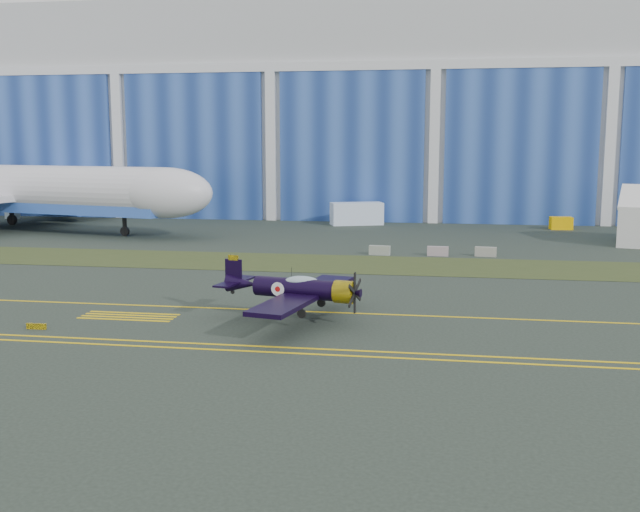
# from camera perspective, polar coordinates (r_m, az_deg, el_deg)

# --- Properties ---
(ground) EXTENTS (260.00, 260.00, 0.00)m
(ground) POSITION_cam_1_polar(r_m,az_deg,el_deg) (52.33, 7.82, -3.29)
(ground) COLOR #2E392F
(ground) RESTS_ON ground
(grass_median) EXTENTS (260.00, 10.00, 0.02)m
(grass_median) POSITION_cam_1_polar(r_m,az_deg,el_deg) (66.08, 8.15, -0.75)
(grass_median) COLOR #475128
(grass_median) RESTS_ON ground
(hangar) EXTENTS (220.00, 45.70, 30.00)m
(hangar) POSITION_cam_1_polar(r_m,az_deg,el_deg) (123.03, 8.88, 10.59)
(hangar) COLOR silver
(hangar) RESTS_ON ground
(taxiway_centreline) EXTENTS (200.00, 0.20, 0.02)m
(taxiway_centreline) POSITION_cam_1_polar(r_m,az_deg,el_deg) (47.44, 7.66, -4.53)
(taxiway_centreline) COLOR yellow
(taxiway_centreline) RESTS_ON ground
(edge_line_near) EXTENTS (80.00, 0.20, 0.02)m
(edge_line_near) POSITION_cam_1_polar(r_m,az_deg,el_deg) (38.26, 7.24, -7.78)
(edge_line_near) COLOR yellow
(edge_line_near) RESTS_ON ground
(edge_line_far) EXTENTS (80.00, 0.20, 0.02)m
(edge_line_far) POSITION_cam_1_polar(r_m,az_deg,el_deg) (39.22, 7.29, -7.36)
(edge_line_far) COLOR yellow
(edge_line_far) RESTS_ON ground
(hold_short_ladder) EXTENTS (6.00, 2.40, 0.02)m
(hold_short_ladder) POSITION_cam_1_polar(r_m,az_deg,el_deg) (48.37, -14.36, -4.47)
(hold_short_ladder) COLOR yellow
(hold_short_ladder) RESTS_ON ground
(guard_board_left) EXTENTS (1.20, 0.15, 0.35)m
(guard_board_left) POSITION_cam_1_polar(r_m,az_deg,el_deg) (46.74, -20.80, -5.03)
(guard_board_left) COLOR yellow
(guard_board_left) RESTS_ON ground
(warbird) EXTENTS (12.14, 13.73, 3.55)m
(warbird) POSITION_cam_1_polar(r_m,az_deg,el_deg) (45.12, -1.84, -2.48)
(warbird) COLOR black
(warbird) RESTS_ON ground
(shipping_container) EXTENTS (7.17, 4.75, 2.89)m
(shipping_container) POSITION_cam_1_polar(r_m,az_deg,el_deg) (97.75, 2.81, 3.24)
(shipping_container) COLOR #CCE1FC
(shipping_container) RESTS_ON ground
(tug) EXTENTS (2.73, 1.82, 1.53)m
(tug) POSITION_cam_1_polar(r_m,az_deg,el_deg) (97.19, 17.89, 2.40)
(tug) COLOR #FDBC00
(tug) RESTS_ON ground
(cart) EXTENTS (2.20, 1.75, 1.15)m
(cart) POSITION_cam_1_polar(r_m,az_deg,el_deg) (113.62, -22.38, 2.93)
(cart) COLOR silver
(cart) RESTS_ON ground
(barrier_a) EXTENTS (2.06, 0.84, 0.90)m
(barrier_a) POSITION_cam_1_polar(r_m,az_deg,el_deg) (71.96, 4.57, 0.43)
(barrier_a) COLOR gray
(barrier_a) RESTS_ON ground
(barrier_b) EXTENTS (2.01, 0.62, 0.90)m
(barrier_b) POSITION_cam_1_polar(r_m,az_deg,el_deg) (72.08, 8.97, 0.37)
(barrier_b) COLOR #9D8B8F
(barrier_b) RESTS_ON ground
(barrier_c) EXTENTS (2.05, 0.82, 0.90)m
(barrier_c) POSITION_cam_1_polar(r_m,az_deg,el_deg) (72.56, 12.51, 0.32)
(barrier_c) COLOR gray
(barrier_c) RESTS_ON ground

